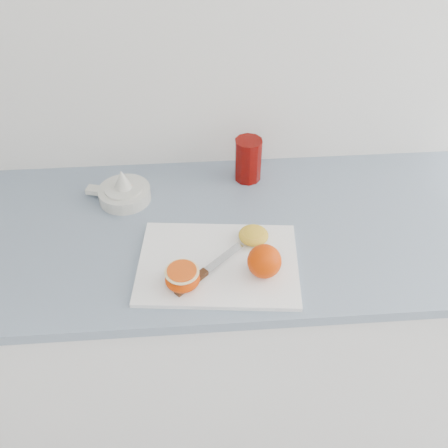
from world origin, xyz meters
The scene contains 8 objects.
counter centered at (0.03, 1.70, 0.45)m, with size 2.44×0.64×0.89m.
cutting_board centered at (0.08, 1.56, 0.90)m, with size 0.39×0.28×0.01m, color white.
whole_orange centered at (0.19, 1.51, 0.94)m, with size 0.08×0.08×0.08m.
half_orange centered at (-0.01, 1.49, 0.93)m, with size 0.08×0.08×0.05m.
squeezed_shell centered at (0.17, 1.63, 0.92)m, with size 0.08×0.08×0.03m.
paring_knife centered at (0.03, 1.50, 0.91)m, with size 0.17×0.16×0.01m.
citrus_juicer centered at (-0.17, 1.83, 0.92)m, with size 0.18×0.15×0.10m.
red_tumbler centered at (0.19, 1.91, 0.95)m, with size 0.08×0.08×0.13m.
Camera 1 is at (0.03, 0.72, 1.78)m, focal length 40.00 mm.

